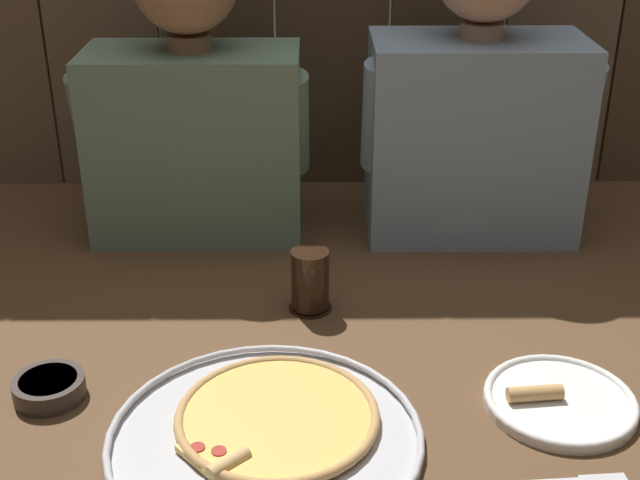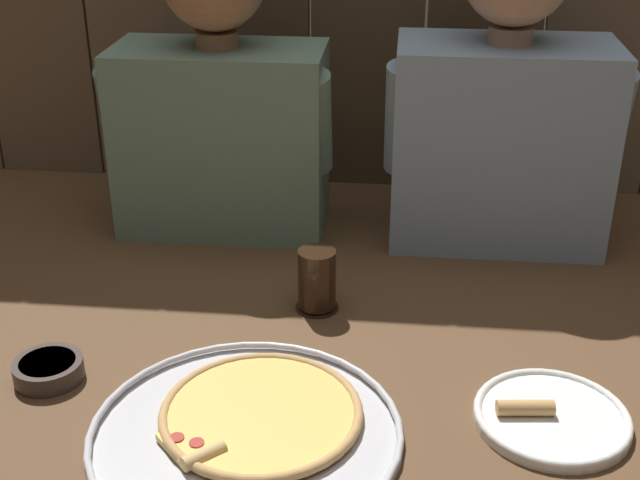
% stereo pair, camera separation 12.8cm
% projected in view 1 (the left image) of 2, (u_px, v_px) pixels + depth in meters
% --- Properties ---
extents(ground_plane, '(3.20, 3.20, 0.00)m').
position_uv_depth(ground_plane, '(342.00, 378.00, 1.27)').
color(ground_plane, brown).
extents(pizza_tray, '(0.42, 0.42, 0.03)m').
position_uv_depth(pizza_tray, '(269.00, 429.00, 1.15)').
color(pizza_tray, silver).
rests_on(pizza_tray, ground).
extents(dinner_plate, '(0.21, 0.21, 0.03)m').
position_uv_depth(dinner_plate, '(559.00, 400.00, 1.20)').
color(dinner_plate, white).
rests_on(dinner_plate, ground).
extents(drinking_glass, '(0.07, 0.07, 0.11)m').
position_uv_depth(drinking_glass, '(310.00, 281.00, 1.42)').
color(drinking_glass, black).
rests_on(drinking_glass, ground).
extents(dipping_bowl, '(0.10, 0.10, 0.03)m').
position_uv_depth(dipping_bowl, '(49.00, 387.00, 1.22)').
color(dipping_bowl, '#3D332D').
rests_on(dipping_bowl, ground).
extents(diner_left, '(0.44, 0.21, 0.59)m').
position_uv_depth(diner_left, '(193.00, 97.00, 1.61)').
color(diner_left, slate).
rests_on(diner_left, ground).
extents(diner_right, '(0.44, 0.22, 0.62)m').
position_uv_depth(diner_right, '(477.00, 94.00, 1.61)').
color(diner_right, '#849EB7').
rests_on(diner_right, ground).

